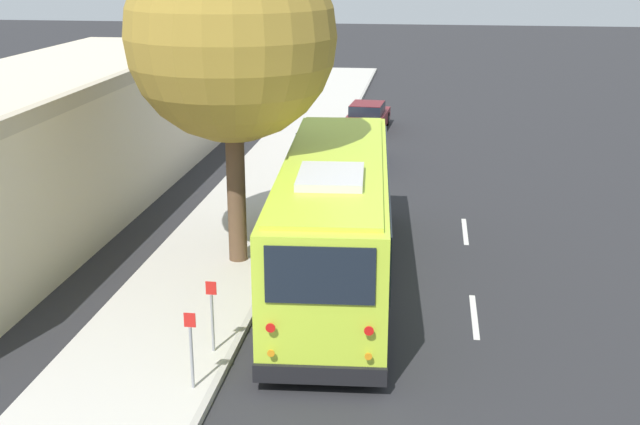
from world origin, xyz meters
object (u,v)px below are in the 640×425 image
(parked_sedan_maroon, at_px, (367,117))
(parked_sedan_blue, at_px, (357,150))
(shuttle_bus, at_px, (335,214))
(sign_post_far, at_px, (212,316))
(fire_hydrant, at_px, (302,181))
(sign_post_near, at_px, (191,350))
(street_tree, at_px, (232,21))

(parked_sedan_maroon, bearing_deg, parked_sedan_blue, -175.30)
(shuttle_bus, relative_size, sign_post_far, 7.33)
(shuttle_bus, relative_size, parked_sedan_maroon, 2.66)
(parked_sedan_blue, relative_size, fire_hydrant, 5.73)
(sign_post_near, distance_m, sign_post_far, 1.49)
(parked_sedan_blue, xyz_separation_m, sign_post_near, (-17.77, 1.45, 0.36))
(parked_sedan_blue, height_order, parked_sedan_maroon, parked_sedan_maroon)
(street_tree, xyz_separation_m, sign_post_near, (-6.81, -0.70, -5.45))
(sign_post_near, height_order, fire_hydrant, sign_post_near)
(shuttle_bus, relative_size, fire_hydrant, 13.96)
(parked_sedan_blue, distance_m, parked_sedan_maroon, 6.66)
(fire_hydrant, bearing_deg, parked_sedan_maroon, -6.78)
(parked_sedan_maroon, height_order, street_tree, street_tree)
(parked_sedan_maroon, bearing_deg, fire_hydrant, 177.00)
(shuttle_bus, distance_m, sign_post_far, 4.82)
(shuttle_bus, distance_m, street_tree, 5.41)
(street_tree, bearing_deg, fire_hydrant, -6.37)
(parked_sedan_maroon, relative_size, sign_post_near, 2.76)
(parked_sedan_blue, relative_size, street_tree, 0.50)
(shuttle_bus, bearing_deg, street_tree, 65.40)
(parked_sedan_blue, xyz_separation_m, sign_post_far, (-16.28, 1.45, 0.36))
(shuttle_bus, xyz_separation_m, street_tree, (1.02, 2.70, 4.57))
(street_tree, height_order, fire_hydrant, street_tree)
(shuttle_bus, height_order, street_tree, street_tree)
(parked_sedan_maroon, bearing_deg, street_tree, 177.14)
(shuttle_bus, distance_m, parked_sedan_maroon, 18.69)
(parked_sedan_maroon, relative_size, fire_hydrant, 5.25)
(fire_hydrant, bearing_deg, sign_post_far, 180.00)
(shuttle_bus, bearing_deg, sign_post_far, 151.17)
(parked_sedan_blue, bearing_deg, street_tree, 165.39)
(parked_sedan_maroon, bearing_deg, sign_post_near, -179.38)
(street_tree, relative_size, sign_post_near, 6.05)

